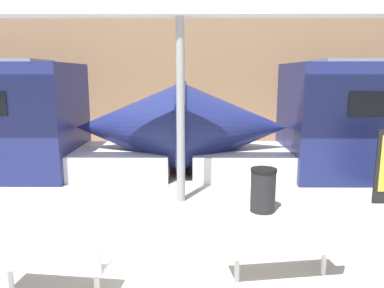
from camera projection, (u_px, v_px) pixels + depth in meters
The scene contains 6 objects.
station_wall at pixel (198, 81), 15.40m from camera, with size 56.00×0.20×5.00m, color #937051.
bench_near at pixel (284, 246), 5.07m from camera, with size 1.62×0.66×0.87m.
bench_far at pixel (48, 261), 4.67m from camera, with size 1.50×0.60×0.87m.
trash_bin at pixel (263, 190), 7.71m from camera, with size 0.54×0.54×0.91m.
support_column_near at pixel (181, 112), 8.06m from camera, with size 0.18×0.18×3.98m, color gray.
canopy_beam at pixel (180, 9), 7.66m from camera, with size 28.00×0.60×0.28m, color silver.
Camera 1 is at (-0.16, -3.86, 2.81)m, focal length 35.00 mm.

